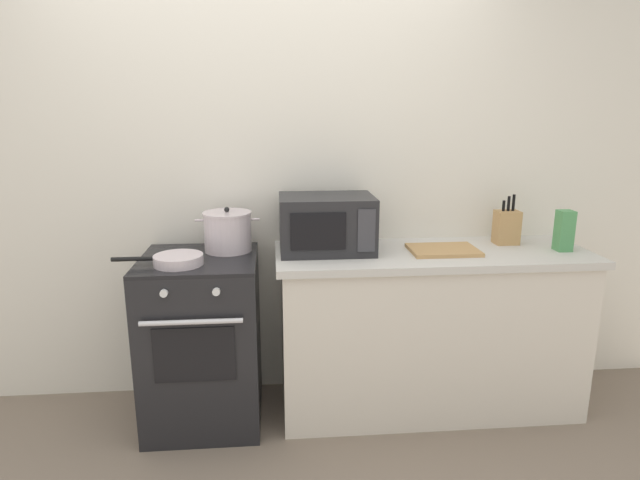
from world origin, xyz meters
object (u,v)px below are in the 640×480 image
(frying_pan, at_px, (177,260))
(stock_pot, at_px, (228,231))
(stove, at_px, (203,340))
(knife_block, at_px, (507,227))
(microwave, at_px, (327,224))
(pasta_box, at_px, (564,231))
(cutting_board, at_px, (443,250))

(frying_pan, bearing_deg, stock_pot, 46.82)
(stove, bearing_deg, frying_pan, -125.38)
(stove, xyz_separation_m, knife_block, (1.71, 0.14, 0.56))
(microwave, bearing_deg, stove, -173.33)
(microwave, bearing_deg, pasta_box, -4.84)
(stove, bearing_deg, knife_block, 4.72)
(cutting_board, bearing_deg, microwave, 172.87)
(knife_block, relative_size, pasta_box, 1.28)
(stove, height_order, knife_block, knife_block)
(microwave, relative_size, knife_block, 1.77)
(microwave, bearing_deg, knife_block, 3.44)
(stock_pot, bearing_deg, pasta_box, -4.94)
(stock_pot, height_order, pasta_box, stock_pot)
(stove, distance_m, frying_pan, 0.51)
(stove, relative_size, knife_block, 3.26)
(frying_pan, distance_m, knife_block, 1.81)
(stove, relative_size, stock_pot, 2.69)
(cutting_board, relative_size, knife_block, 1.27)
(frying_pan, xyz_separation_m, pasta_box, (2.04, 0.09, 0.08))
(cutting_board, bearing_deg, frying_pan, -175.01)
(knife_block, bearing_deg, microwave, -176.56)
(stock_pot, bearing_deg, cutting_board, -6.24)
(stock_pot, xyz_separation_m, cutting_board, (1.15, -0.13, -0.10))
(cutting_board, bearing_deg, knife_block, 18.97)
(stove, height_order, frying_pan, frying_pan)
(stock_pot, distance_m, knife_block, 1.56)
(stock_pot, relative_size, pasta_box, 1.56)
(frying_pan, xyz_separation_m, knife_block, (1.79, 0.26, 0.07))
(cutting_board, distance_m, pasta_box, 0.66)
(knife_block, distance_m, pasta_box, 0.30)
(stock_pot, height_order, knife_block, knife_block)
(stove, relative_size, frying_pan, 2.08)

